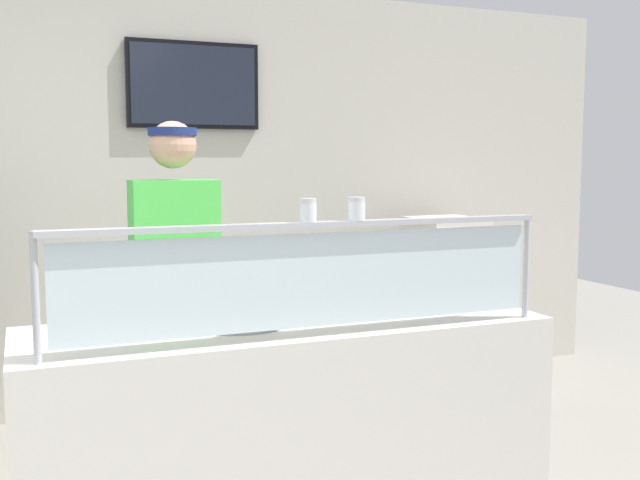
{
  "coord_description": "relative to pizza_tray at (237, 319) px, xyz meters",
  "views": [
    {
      "loc": [
        0.07,
        -2.37,
        1.58
      ],
      "look_at": [
        1.18,
        0.36,
        1.27
      ],
      "focal_mm": 41.46,
      "sensor_mm": 36.0,
      "label": 1
    }
  ],
  "objects": [
    {
      "name": "shop_rear_unit",
      "position": [
        0.19,
        2.01,
        0.39
      ],
      "size": [
        6.46,
        0.13,
        2.7
      ],
      "color": "beige",
      "rests_on": "ground"
    },
    {
      "name": "serving_counter",
      "position": [
        0.19,
        -0.06,
        -0.49
      ],
      "size": [
        2.06,
        0.65,
        0.95
      ],
      "primitive_type": "cube",
      "color": "silver",
      "rests_on": "ground"
    },
    {
      "name": "sneeze_guard",
      "position": [
        0.19,
        -0.32,
        0.25
      ],
      "size": [
        1.88,
        0.06,
        0.42
      ],
      "color": "#B2B5BC",
      "rests_on": "serving_counter"
    },
    {
      "name": "pizza_tray",
      "position": [
        0.0,
        0.0,
        0.0
      ],
      "size": [
        0.41,
        0.41,
        0.04
      ],
      "color": "#9EA0A8",
      "rests_on": "serving_counter"
    },
    {
      "name": "pizza_server",
      "position": [
        -0.03,
        -0.02,
        0.02
      ],
      "size": [
        0.15,
        0.29,
        0.01
      ],
      "primitive_type": "cube",
      "rotation": [
        0.0,
        0.0,
        0.3
      ],
      "color": "#ADAFB7",
      "rests_on": "pizza_tray"
    },
    {
      "name": "parmesan_shaker",
      "position": [
        0.17,
        -0.32,
        0.44
      ],
      "size": [
        0.06,
        0.06,
        0.08
      ],
      "color": "white",
      "rests_on": "sneeze_guard"
    },
    {
      "name": "pepper_flake_shaker",
      "position": [
        0.36,
        -0.32,
        0.44
      ],
      "size": [
        0.06,
        0.06,
        0.09
      ],
      "color": "white",
      "rests_on": "sneeze_guard"
    },
    {
      "name": "worker_figure",
      "position": [
        -0.13,
        0.54,
        0.04
      ],
      "size": [
        0.41,
        0.5,
        1.76
      ],
      "color": "#23232D",
      "rests_on": "ground"
    },
    {
      "name": "prep_shelf",
      "position": [
        1.89,
        1.52,
        -0.52
      ],
      "size": [
        0.7,
        0.55,
        0.89
      ],
      "primitive_type": "cube",
      "color": "#B7BABF",
      "rests_on": "ground"
    },
    {
      "name": "pizza_box_stack",
      "position": [
        1.89,
        1.52,
        0.08
      ],
      "size": [
        0.48,
        0.46,
        0.31
      ],
      "color": "silver",
      "rests_on": "prep_shelf"
    }
  ]
}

